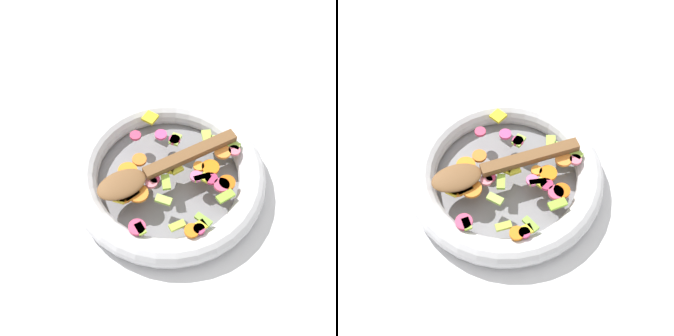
% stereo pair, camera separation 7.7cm
% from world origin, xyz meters
% --- Properties ---
extents(ground_plane, '(4.00, 4.00, 0.00)m').
position_xyz_m(ground_plane, '(0.00, 0.00, 0.00)').
color(ground_plane, silver).
extents(skillet, '(0.36, 0.36, 0.05)m').
position_xyz_m(skillet, '(0.00, 0.00, 0.02)').
color(skillet, slate).
rests_on(skillet, ground_plane).
extents(chopped_vegetables, '(0.27, 0.23, 0.01)m').
position_xyz_m(chopped_vegetables, '(-0.02, -0.02, 0.05)').
color(chopped_vegetables, orange).
rests_on(chopped_vegetables, skillet).
extents(wooden_spoon, '(0.19, 0.25, 0.01)m').
position_xyz_m(wooden_spoon, '(-0.02, 0.02, 0.06)').
color(wooden_spoon, brown).
rests_on(wooden_spoon, chopped_vegetables).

